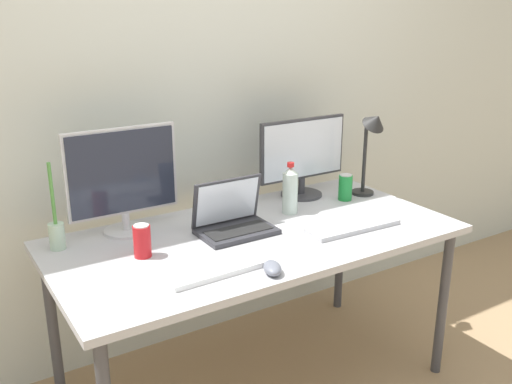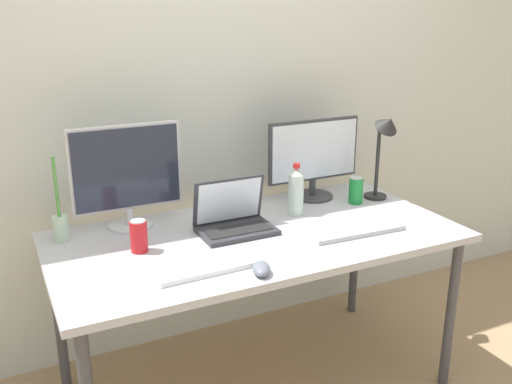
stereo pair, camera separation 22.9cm
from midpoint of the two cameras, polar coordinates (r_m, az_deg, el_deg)
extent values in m
cube|color=silver|center=(2.73, -3.09, 11.11)|extent=(7.00, 0.08, 2.60)
cylinder|color=#424247|center=(2.71, 21.26, -11.33)|extent=(0.04, 0.04, 0.71)
cylinder|color=#424247|center=(2.61, -16.75, -12.01)|extent=(0.04, 0.04, 0.71)
cylinder|color=#424247|center=(3.18, 11.91, -6.00)|extent=(0.04, 0.04, 0.71)
cube|color=#B7B7BC|center=(2.36, 2.79, -4.55)|extent=(1.66, 0.83, 0.03)
cylinder|color=silver|center=(2.45, -9.85, -3.36)|extent=(0.18, 0.18, 0.01)
cylinder|color=silver|center=(2.44, -9.91, -2.45)|extent=(0.03, 0.03, 0.07)
cube|color=silver|center=(2.37, -10.18, 2.39)|extent=(0.46, 0.02, 0.36)
cube|color=#232838|center=(2.36, -10.10, 2.31)|extent=(0.44, 0.01, 0.33)
cylinder|color=#38383D|center=(2.81, 7.96, -0.43)|extent=(0.20, 0.20, 0.01)
cylinder|color=#38383D|center=(2.80, 8.00, 0.46)|extent=(0.03, 0.03, 0.08)
cube|color=#38383D|center=(2.75, 8.17, 4.15)|extent=(0.48, 0.02, 0.29)
cube|color=silver|center=(2.74, 8.32, 4.09)|extent=(0.46, 0.01, 0.27)
cube|color=#2D2D33|center=(2.35, 0.85, -3.95)|extent=(0.31, 0.20, 0.02)
cube|color=black|center=(2.33, 1.02, -3.81)|extent=(0.27, 0.11, 0.00)
cube|color=#2D2D33|center=(2.38, -0.01, -0.84)|extent=(0.31, 0.05, 0.20)
cube|color=silver|center=(2.37, 0.06, -0.92)|extent=(0.28, 0.04, 0.18)
cube|color=#B2B2B7|center=(2.41, 12.61, -3.81)|extent=(0.42, 0.14, 0.02)
cube|color=white|center=(2.03, -1.82, -7.63)|extent=(0.38, 0.13, 0.02)
ellipsoid|color=slate|center=(2.01, 3.83, -7.72)|extent=(0.10, 0.12, 0.04)
cylinder|color=silver|center=(2.55, 6.59, -0.29)|extent=(0.07, 0.07, 0.19)
cone|color=silver|center=(2.51, 6.67, 2.05)|extent=(0.06, 0.06, 0.03)
cylinder|color=red|center=(2.51, 6.70, 2.59)|extent=(0.03, 0.03, 0.02)
cylinder|color=#197F33|center=(2.75, 12.32, 0.09)|extent=(0.07, 0.07, 0.12)
cylinder|color=silver|center=(2.73, 12.41, 1.35)|extent=(0.06, 0.06, 0.00)
cylinder|color=red|center=(2.19, -8.72, -4.49)|extent=(0.07, 0.07, 0.12)
cylinder|color=silver|center=(2.16, -8.80, -2.95)|extent=(0.06, 0.06, 0.00)
cylinder|color=#B2D1B7|center=(2.36, -16.35, -3.56)|extent=(0.06, 0.06, 0.10)
cylinder|color=#519342|center=(2.30, -16.73, 0.43)|extent=(0.01, 0.01, 0.24)
cylinder|color=black|center=(2.86, 14.08, -0.45)|extent=(0.11, 0.11, 0.01)
cylinder|color=black|center=(2.81, 14.35, 2.92)|extent=(0.02, 0.02, 0.34)
cone|color=black|center=(2.72, 15.49, 6.62)|extent=(0.11, 0.12, 0.11)
camera|label=1|loc=(0.11, -87.14, 0.94)|focal=40.00mm
camera|label=2|loc=(0.11, 92.86, -0.94)|focal=40.00mm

